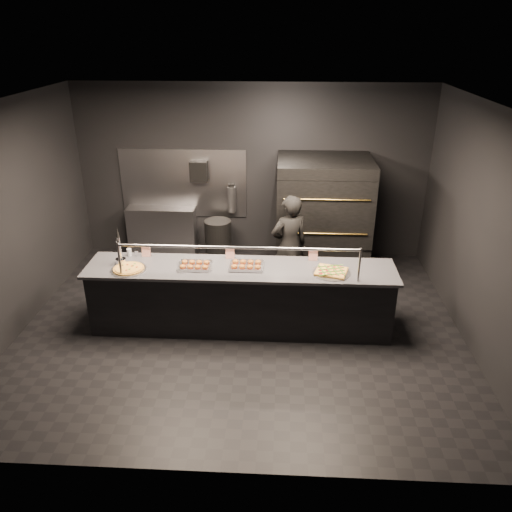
# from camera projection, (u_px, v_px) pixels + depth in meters

# --- Properties ---
(room) EXTENTS (6.04, 6.00, 3.00)m
(room) POSITION_uv_depth(u_px,v_px,m) (238.00, 225.00, 6.37)
(room) COLOR black
(room) RESTS_ON ground
(service_counter) EXTENTS (4.10, 0.78, 1.37)m
(service_counter) POSITION_uv_depth(u_px,v_px,m) (241.00, 297.00, 6.76)
(service_counter) COLOR black
(service_counter) RESTS_ON ground
(pizza_oven) EXTENTS (1.50, 1.23, 1.91)m
(pizza_oven) POSITION_uv_depth(u_px,v_px,m) (322.00, 216.00, 8.21)
(pizza_oven) COLOR black
(pizza_oven) RESTS_ON ground
(prep_shelf) EXTENTS (1.20, 0.35, 0.90)m
(prep_shelf) POSITION_uv_depth(u_px,v_px,m) (163.00, 232.00, 8.95)
(prep_shelf) COLOR #99999E
(prep_shelf) RESTS_ON ground
(towel_dispenser) EXTENTS (0.30, 0.20, 0.35)m
(towel_dispenser) POSITION_uv_depth(u_px,v_px,m) (199.00, 171.00, 8.51)
(towel_dispenser) COLOR black
(towel_dispenser) RESTS_ON room
(fire_extinguisher) EXTENTS (0.14, 0.14, 0.51)m
(fire_extinguisher) POSITION_uv_depth(u_px,v_px,m) (232.00, 199.00, 8.70)
(fire_extinguisher) COLOR #B2B2B7
(fire_extinguisher) RESTS_ON room
(beer_tap) EXTENTS (0.14, 0.19, 0.53)m
(beer_tap) POSITION_uv_depth(u_px,v_px,m) (120.00, 254.00, 6.60)
(beer_tap) COLOR silver
(beer_tap) RESTS_ON service_counter
(round_pizza) EXTENTS (0.46, 0.46, 0.03)m
(round_pizza) POSITION_uv_depth(u_px,v_px,m) (129.00, 269.00, 6.50)
(round_pizza) COLOR silver
(round_pizza) RESTS_ON service_counter
(slider_tray_a) EXTENTS (0.48, 0.39, 0.07)m
(slider_tray_a) POSITION_uv_depth(u_px,v_px,m) (195.00, 265.00, 6.57)
(slider_tray_a) COLOR silver
(slider_tray_a) RESTS_ON service_counter
(slider_tray_b) EXTENTS (0.45, 0.33, 0.07)m
(slider_tray_b) POSITION_uv_depth(u_px,v_px,m) (246.00, 265.00, 6.57)
(slider_tray_b) COLOR silver
(slider_tray_b) RESTS_ON service_counter
(square_pizza) EXTENTS (0.49, 0.49, 0.05)m
(square_pizza) POSITION_uv_depth(u_px,v_px,m) (331.00, 272.00, 6.42)
(square_pizza) COLOR silver
(square_pizza) RESTS_ON service_counter
(condiment_jar) EXTENTS (0.16, 0.06, 0.11)m
(condiment_jar) POSITION_uv_depth(u_px,v_px,m) (132.00, 253.00, 6.88)
(condiment_jar) COLOR silver
(condiment_jar) RESTS_ON service_counter
(tent_cards) EXTENTS (2.41, 0.04, 0.15)m
(tent_cards) POSITION_uv_depth(u_px,v_px,m) (229.00, 253.00, 6.80)
(tent_cards) COLOR white
(tent_cards) RESTS_ON service_counter
(trash_bin) EXTENTS (0.46, 0.46, 0.77)m
(trash_bin) POSITION_uv_depth(u_px,v_px,m) (218.00, 242.00, 8.70)
(trash_bin) COLOR black
(trash_bin) RESTS_ON ground
(worker) EXTENTS (0.69, 0.58, 1.59)m
(worker) POSITION_uv_depth(u_px,v_px,m) (289.00, 246.00, 7.50)
(worker) COLOR black
(worker) RESTS_ON ground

